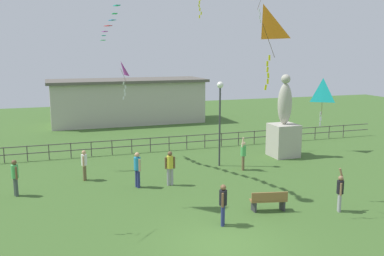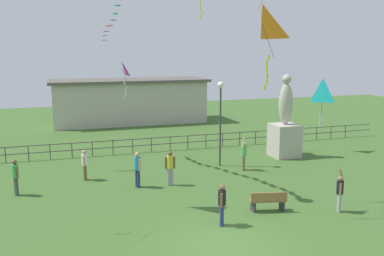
# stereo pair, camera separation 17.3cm
# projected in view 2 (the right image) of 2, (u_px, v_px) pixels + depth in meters

# --- Properties ---
(ground_plane) EXTENTS (80.00, 80.00, 0.00)m
(ground_plane) POSITION_uv_depth(u_px,v_px,m) (222.00, 244.00, 14.62)
(ground_plane) COLOR #3D6028
(statue_monument) EXTENTS (1.60, 1.60, 5.09)m
(statue_monument) POSITION_uv_depth(u_px,v_px,m) (285.00, 130.00, 26.47)
(statue_monument) COLOR #B2AD9E
(statue_monument) RESTS_ON ground_plane
(lamppost) EXTENTS (0.36, 0.36, 4.81)m
(lamppost) POSITION_uv_depth(u_px,v_px,m) (221.00, 106.00, 23.93)
(lamppost) COLOR #38383D
(lamppost) RESTS_ON ground_plane
(park_bench) EXTENTS (1.55, 0.73, 0.85)m
(park_bench) POSITION_uv_depth(u_px,v_px,m) (268.00, 201.00, 17.49)
(park_bench) COLOR olive
(park_bench) RESTS_ON ground_plane
(person_0) EXTENTS (0.30, 0.44, 1.60)m
(person_0) POSITION_uv_depth(u_px,v_px,m) (222.00, 202.00, 16.00)
(person_0) COLOR navy
(person_0) RESTS_ON ground_plane
(person_1) EXTENTS (0.35, 0.46, 1.88)m
(person_1) POSITION_uv_depth(u_px,v_px,m) (244.00, 153.00, 23.48)
(person_1) COLOR brown
(person_1) RESTS_ON ground_plane
(person_2) EXTENTS (0.51, 0.32, 1.70)m
(person_2) POSITION_uv_depth(u_px,v_px,m) (170.00, 166.00, 20.84)
(person_2) COLOR #99999E
(person_2) RESTS_ON ground_plane
(person_3) EXTENTS (0.32, 0.50, 1.73)m
(person_3) POSITION_uv_depth(u_px,v_px,m) (137.00, 167.00, 20.51)
(person_3) COLOR navy
(person_3) RESTS_ON ground_plane
(person_4) EXTENTS (0.29, 0.46, 1.56)m
(person_4) POSITION_uv_depth(u_px,v_px,m) (85.00, 163.00, 21.69)
(person_4) COLOR brown
(person_4) RESTS_ON ground_plane
(person_5) EXTENTS (0.31, 0.48, 1.68)m
(person_5) POSITION_uv_depth(u_px,v_px,m) (15.00, 175.00, 19.35)
(person_5) COLOR #3F4C47
(person_5) RESTS_ON ground_plane
(person_6) EXTENTS (0.39, 0.44, 1.77)m
(person_6) POSITION_uv_depth(u_px,v_px,m) (340.00, 191.00, 17.38)
(person_6) COLOR #99999E
(person_6) RESTS_ON ground_plane
(kite_0) EXTENTS (1.06, 1.28, 3.07)m
(kite_0) POSITION_uv_depth(u_px,v_px,m) (262.00, 26.00, 15.65)
(kite_0) COLOR orange
(kite_3) EXTENTS (0.77, 0.64, 2.03)m
(kite_3) POSITION_uv_depth(u_px,v_px,m) (322.00, 92.00, 18.17)
(kite_3) COLOR #19B2B2
(kite_8) EXTENTS (0.58, 1.09, 2.29)m
(kite_8) POSITION_uv_depth(u_px,v_px,m) (122.00, 70.00, 25.52)
(kite_8) COLOR #B22DB2
(waterfront_railing) EXTENTS (36.01, 0.06, 0.95)m
(waterfront_railing) POSITION_uv_depth(u_px,v_px,m) (134.00, 144.00, 27.47)
(waterfront_railing) COLOR #4C4742
(waterfront_railing) RESTS_ON ground_plane
(pavilion_building) EXTENTS (14.01, 5.12, 3.96)m
(pavilion_building) POSITION_uv_depth(u_px,v_px,m) (129.00, 101.00, 39.01)
(pavilion_building) COLOR #B7B2A3
(pavilion_building) RESTS_ON ground_plane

